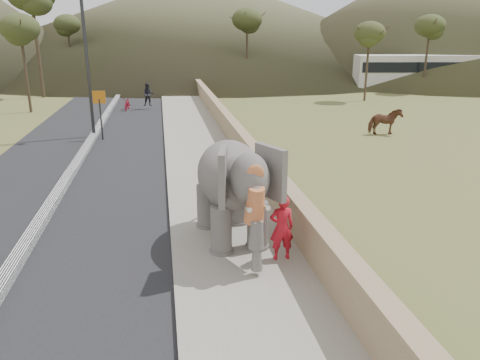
% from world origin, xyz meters
% --- Properties ---
extents(ground, '(160.00, 160.00, 0.00)m').
position_xyz_m(ground, '(0.00, 0.00, 0.00)').
color(ground, olive).
rests_on(ground, ground).
extents(road, '(7.00, 120.00, 0.03)m').
position_xyz_m(road, '(-5.00, 10.00, 0.01)').
color(road, black).
rests_on(road, ground).
extents(median, '(0.35, 120.00, 0.22)m').
position_xyz_m(median, '(-5.00, 10.00, 0.11)').
color(median, black).
rests_on(median, ground).
extents(walkway, '(3.00, 120.00, 0.15)m').
position_xyz_m(walkway, '(0.00, 10.00, 0.07)').
color(walkway, '#9E9687').
rests_on(walkway, ground).
extents(parapet, '(0.30, 120.00, 1.10)m').
position_xyz_m(parapet, '(1.65, 10.00, 0.55)').
color(parapet, tan).
rests_on(parapet, ground).
extents(lamppost, '(1.76, 0.36, 8.00)m').
position_xyz_m(lamppost, '(-4.69, 16.73, 4.87)').
color(lamppost, '#333238').
rests_on(lamppost, ground).
extents(signboard, '(0.60, 0.08, 2.40)m').
position_xyz_m(signboard, '(-4.50, 15.98, 1.64)').
color(signboard, '#2D2D33').
rests_on(signboard, ground).
extents(cow, '(1.66, 0.81, 1.37)m').
position_xyz_m(cow, '(9.72, 14.80, 0.69)').
color(cow, brown).
rests_on(cow, ground).
extents(distant_car, '(4.40, 2.19, 1.44)m').
position_xyz_m(distant_car, '(19.92, 35.08, 0.72)').
color(distant_car, silver).
rests_on(distant_car, ground).
extents(bus_white, '(11.25, 4.12, 3.10)m').
position_xyz_m(bus_white, '(21.60, 33.13, 1.55)').
color(bus_white, silver).
rests_on(bus_white, ground).
extents(hill_right, '(56.00, 56.00, 16.00)m').
position_xyz_m(hill_right, '(36.00, 52.00, 8.00)').
color(hill_right, brown).
rests_on(hill_right, ground).
extents(hill_far, '(80.00, 80.00, 14.00)m').
position_xyz_m(hill_far, '(5.00, 70.00, 7.00)').
color(hill_far, brown).
rests_on(hill_far, ground).
extents(elephant_and_man, '(2.32, 3.72, 2.57)m').
position_xyz_m(elephant_and_man, '(0.02, 3.31, 1.42)').
color(elephant_and_man, slate).
rests_on(elephant_and_man, ground).
extents(motorcyclist, '(2.19, 1.73, 1.80)m').
position_xyz_m(motorcyclist, '(-3.22, 25.27, 0.70)').
color(motorcyclist, maroon).
rests_on(motorcyclist, ground).
extents(trees, '(48.11, 40.92, 9.46)m').
position_xyz_m(trees, '(0.71, 26.51, 3.97)').
color(trees, '#473828').
rests_on(trees, ground).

